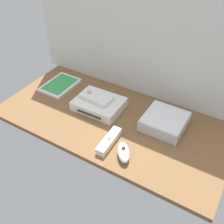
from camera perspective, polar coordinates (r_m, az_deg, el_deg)
ground_plane at (r=117.63cm, az=0.00°, el=-1.88°), size 100.00×48.00×2.00cm
back_wall at (r=118.82cm, az=6.43°, el=17.13°), size 110.00×1.20×64.00cm
game_console at (r=121.70cm, az=-2.77°, el=1.66°), size 21.38×16.89×4.40cm
mini_computer at (r=113.99cm, az=11.04°, el=-1.95°), size 17.02×17.02×5.30cm
game_case at (r=139.12cm, az=-10.92°, el=5.60°), size 13.68×19.06×1.56cm
remote_wand at (r=105.27cm, az=-0.61°, el=-6.13°), size 4.28×14.95×3.40cm
remote_nunchuk at (r=100.66cm, az=2.43°, el=-8.48°), size 9.43×10.68×5.10cm
remote_classic_pad at (r=120.57cm, az=-3.30°, el=3.14°), size 14.83×8.80×2.40cm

